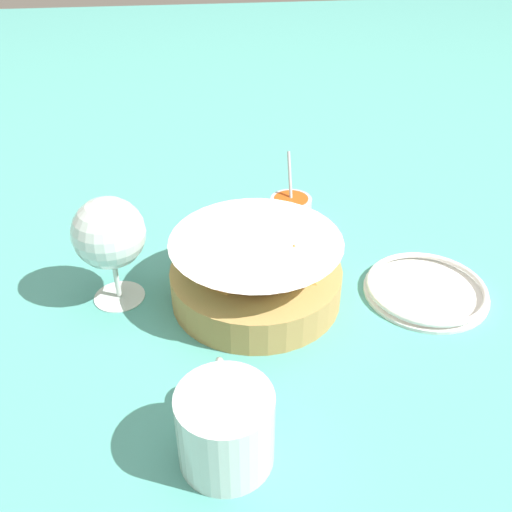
% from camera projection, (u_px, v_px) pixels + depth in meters
% --- Properties ---
extents(ground_plane, '(4.00, 4.00, 0.00)m').
position_uv_depth(ground_plane, '(272.00, 285.00, 0.81)').
color(ground_plane, teal).
extents(food_basket, '(0.23, 0.23, 0.10)m').
position_uv_depth(food_basket, '(256.00, 273.00, 0.76)').
color(food_basket, '#B2894C').
rests_on(food_basket, ground_plane).
extents(sauce_cup, '(0.07, 0.07, 0.11)m').
position_uv_depth(sauce_cup, '(291.00, 209.00, 0.94)').
color(sauce_cup, '#B7B7BC').
rests_on(sauce_cup, ground_plane).
extents(wine_glass, '(0.09, 0.09, 0.15)m').
position_uv_depth(wine_glass, '(109.00, 237.00, 0.73)').
color(wine_glass, silver).
rests_on(wine_glass, ground_plane).
extents(beer_mug, '(0.13, 0.10, 0.09)m').
position_uv_depth(beer_mug, '(225.00, 429.00, 0.55)').
color(beer_mug, silver).
rests_on(beer_mug, ground_plane).
extents(side_plate, '(0.17, 0.17, 0.01)m').
position_uv_depth(side_plate, '(426.00, 289.00, 0.79)').
color(side_plate, white).
rests_on(side_plate, ground_plane).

